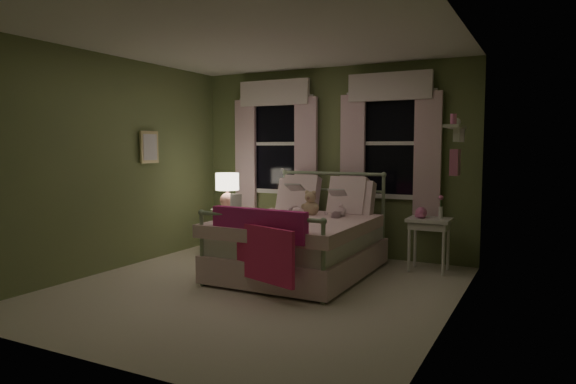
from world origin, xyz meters
The scene contains 18 objects.
room_shell centered at (0.00, 0.00, 1.30)m, with size 4.20×4.20×4.20m.
bed centered at (0.14, 0.86, 0.38)m, with size 1.58×2.04×1.18m.
pink_throw centered at (0.14, -0.17, 0.61)m, with size 1.10×0.40×0.71m.
child_left centered at (-0.14, 1.28, 0.97)m, with size 0.29×0.19×0.79m, color #F7D1DD.
child_right centered at (0.42, 1.28, 0.89)m, with size 0.31×0.24×0.64m, color #F7D1DD.
book_left centered at (-0.14, 1.03, 0.96)m, with size 0.20×0.27×0.03m, color beige.
book_right centered at (0.42, 1.03, 0.92)m, with size 0.20×0.27×0.02m, color beige.
teddy_bear centered at (0.14, 1.12, 0.79)m, with size 0.23×0.19×0.32m.
nightstand_left centered at (-1.19, 1.29, 0.42)m, with size 0.46×0.46×0.65m.
table_lamp centered at (-1.19, 1.29, 0.95)m, with size 0.32×0.32×0.48m.
book_nightstand centered at (-1.09, 1.21, 0.66)m, with size 0.16×0.22×0.02m, color beige.
nightstand_right centered at (1.47, 1.63, 0.55)m, with size 0.50×0.40×0.64m.
pink_toy centered at (1.37, 1.63, 0.71)m, with size 0.14×0.18×0.14m.
bud_vase centered at (1.59, 1.68, 0.79)m, with size 0.06×0.06×0.28m.
window_left centered at (-0.85, 2.03, 1.62)m, with size 1.34×0.13×1.96m.
window_right centered at (0.85, 2.03, 1.62)m, with size 1.34×0.13×1.96m.
wall_shelf centered at (1.90, 0.70, 1.52)m, with size 0.15×0.50×0.60m.
framed_picture centered at (-1.95, 0.60, 1.50)m, with size 0.03×0.32×0.42m.
Camera 1 is at (2.75, -4.56, 1.50)m, focal length 32.00 mm.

